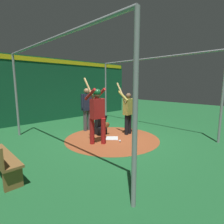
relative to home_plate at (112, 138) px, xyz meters
The scene contains 10 objects.
ground_plane 0.01m from the home_plate, ahead, with size 26.45×26.45×0.00m, color #216633.
dirt_circle 0.01m from the home_plate, ahead, with size 3.29×3.29×0.01m, color #9E4C28.
home_plate is the anchor object (origin of this frame).
batter 1.28m from the home_plate, 84.94° to the right, with size 0.68×0.49×2.10m.
catcher 0.80m from the home_plate, behind, with size 0.58×0.40×0.96m.
umpire 1.80m from the home_plate, behind, with size 0.22×0.49×1.74m.
visitor 1.22m from the home_plate, 89.12° to the left, with size 0.54×0.52×1.96m.
back_wall 4.75m from the home_plate, behind, with size 0.22×10.45×3.20m.
cage_frame 2.08m from the home_plate, ahead, with size 5.59×4.49×2.98m.
baseball_0 0.48m from the home_plate, 10.93° to the right, with size 0.07×0.07×0.07m, color white.
Camera 1 is at (4.35, -4.23, 1.92)m, focal length 28.57 mm.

